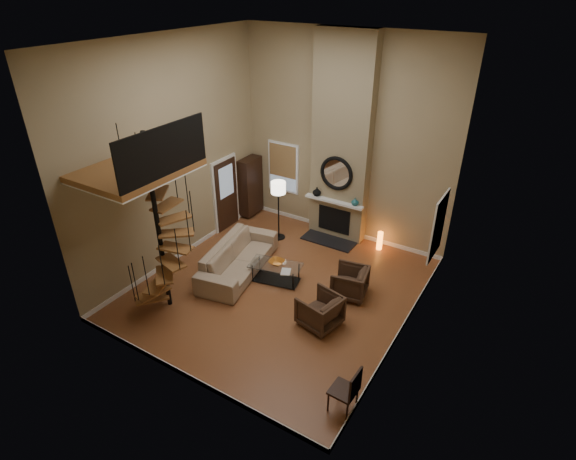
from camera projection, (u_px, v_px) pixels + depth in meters
The scene contains 33 objects.
ground at pixel (279, 288), 10.89m from camera, with size 6.00×6.50×0.01m, color #A05E33.
back_wall at pixel (345, 140), 11.96m from camera, with size 6.00×0.02×5.50m, color #9D8B65.
front_wall at pixel (166, 252), 7.12m from camera, with size 6.00×0.02×5.50m, color #9D8B65.
left_wall at pixel (173, 156), 10.91m from camera, with size 0.02×6.50×5.50m, color #9D8B65.
right_wall at pixel (419, 216), 8.17m from camera, with size 0.02×6.50×5.50m, color #9D8B65.
ceiling at pixel (276, 41), 8.20m from camera, with size 6.00×6.50×0.01m, color silver.
baseboard_back at pixel (339, 230), 13.26m from camera, with size 6.00×0.02×0.12m, color white.
baseboard_front at pixel (185, 375), 8.45m from camera, with size 6.00×0.02×0.12m, color white.
baseboard_left at pixel (185, 251), 12.22m from camera, with size 0.02×6.50×0.12m, color white.
baseboard_right at pixel (400, 331), 9.49m from camera, with size 0.02×6.50×0.12m, color white.
chimney_breast at pixel (342, 142), 11.81m from camera, with size 1.60×0.38×5.50m, color #877858.
hearth at pixel (328, 241), 12.78m from camera, with size 1.50×0.60×0.04m, color black.
firebox at pixel (334, 220), 12.74m from camera, with size 0.95×0.02×0.72m, color black.
mantel at pixel (334, 202), 12.39m from camera, with size 1.70×0.18×0.06m, color white.
mirror_frame at pixel (336, 173), 12.04m from camera, with size 0.94×0.94×0.10m, color black.
mirror_disc at pixel (336, 173), 12.05m from camera, with size 0.80×0.80×0.01m, color white.
vase_left at pixel (317, 192), 12.59m from camera, with size 0.24×0.24×0.25m, color black.
vase_right at pixel (355, 202), 12.08m from camera, with size 0.20×0.20×0.21m, color #19535A.
window_back at pixel (283, 167), 13.35m from camera, with size 1.02×0.06×1.52m.
window_right at pixel (438, 225), 10.22m from camera, with size 0.06×1.02×1.52m.
entry_door at pixel (226, 194), 13.06m from camera, with size 0.10×1.05×2.16m.
loft at pixel (140, 168), 8.90m from camera, with size 1.70×2.20×1.09m.
spiral_stair at pixel (160, 236), 9.50m from camera, with size 1.47×1.47×4.06m.
hutch at pixel (250, 186), 13.79m from camera, with size 0.37×0.79×1.76m, color black.
sofa at pixel (238, 257), 11.34m from camera, with size 2.67×1.05×0.78m, color tan.
armchair_near at pixel (353, 283), 10.47m from camera, with size 0.76×0.78×0.71m, color #442D1F.
armchair_far at pixel (322, 312), 9.56m from camera, with size 0.78×0.80×0.73m, color #442D1F.
coffee_table at pixel (276, 271), 11.02m from camera, with size 1.35×0.87×0.46m.
bowl at pixel (277, 262), 10.96m from camera, with size 0.37×0.37×0.09m, color #C46F22.
book at pixel (285, 272), 10.67m from camera, with size 0.22×0.30×0.03m, color gray.
floor_lamp at pixel (278, 192), 12.29m from camera, with size 0.40×0.40×1.71m.
accent_lamp at pixel (380, 241), 12.32m from camera, with size 0.15×0.15×0.53m, color orange.
side_chair at pixel (348, 389), 7.56m from camera, with size 0.45×0.44×0.95m.
Camera 1 is at (4.80, -7.40, 6.53)m, focal length 28.43 mm.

